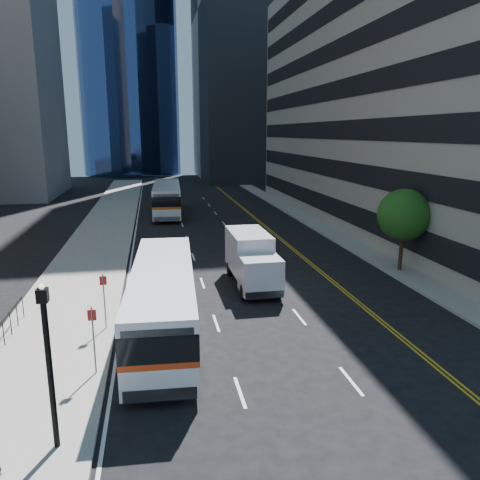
{
  "coord_description": "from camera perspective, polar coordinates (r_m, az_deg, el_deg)",
  "views": [
    {
      "loc": [
        -6.11,
        -18.02,
        8.58
      ],
      "look_at": [
        -1.5,
        6.68,
        2.8
      ],
      "focal_mm": 35.0,
      "sensor_mm": 36.0,
      "label": 1
    }
  ],
  "objects": [
    {
      "name": "ground",
      "position": [
        20.87,
        7.6,
        -11.44
      ],
      "size": [
        160.0,
        160.0,
        0.0
      ],
      "primitive_type": "plane",
      "color": "black",
      "rests_on": "ground"
    },
    {
      "name": "sidewalk_west",
      "position": [
        44.07,
        -16.08,
        1.31
      ],
      "size": [
        5.0,
        90.0,
        0.15
      ],
      "primitive_type": "cube",
      "color": "gray",
      "rests_on": "ground"
    },
    {
      "name": "office_tower_north",
      "position": [
        95.62,
        4.8,
        25.85
      ],
      "size": [
        30.0,
        28.0,
        60.0
      ],
      "primitive_type": "cube",
      "color": "gray",
      "rests_on": "ground"
    },
    {
      "name": "box_truck",
      "position": [
        26.7,
        1.42,
        -2.29
      ],
      "size": [
        2.15,
        6.19,
        2.96
      ],
      "rotation": [
        0.0,
        0.0,
        0.0
      ],
      "color": "silver",
      "rests_on": "ground"
    },
    {
      "name": "lamp_post",
      "position": [
        13.68,
        -22.27,
        -13.42
      ],
      "size": [
        0.28,
        0.28,
        4.56
      ],
      "color": "black",
      "rests_on": "sidewalk_west"
    },
    {
      "name": "bus_front",
      "position": [
        20.45,
        -9.32,
        -7.05
      ],
      "size": [
        3.12,
        11.77,
        3.01
      ],
      "rotation": [
        0.0,
        0.0,
        -0.05
      ],
      "color": "white",
      "rests_on": "ground"
    },
    {
      "name": "sidewalk_east",
      "position": [
        46.38,
        8.65,
        2.24
      ],
      "size": [
        2.0,
        90.0,
        0.15
      ],
      "primitive_type": "cube",
      "color": "gray",
      "rests_on": "ground"
    },
    {
      "name": "street_tree",
      "position": [
        30.49,
        19.34,
        2.9
      ],
      "size": [
        3.2,
        3.2,
        5.1
      ],
      "color": "#332114",
      "rests_on": "sidewalk_east"
    },
    {
      "name": "bus_rear",
      "position": [
        50.88,
        -8.9,
        5.09
      ],
      "size": [
        3.23,
        12.62,
        3.23
      ],
      "rotation": [
        0.0,
        0.0,
        -0.04
      ],
      "color": "white",
      "rests_on": "ground"
    }
  ]
}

